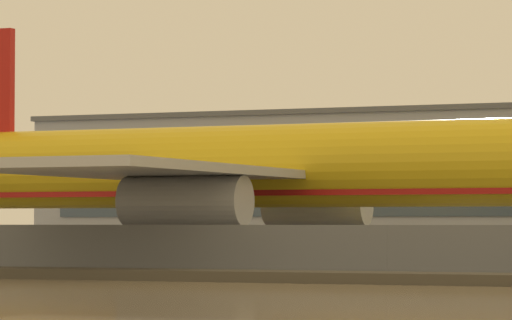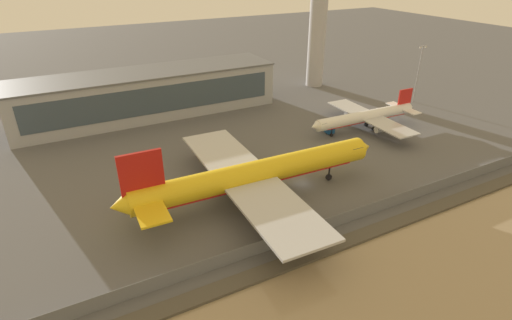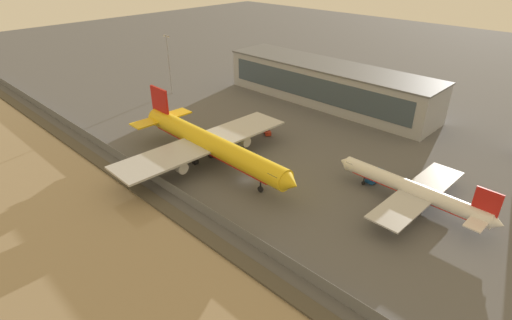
% 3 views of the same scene
% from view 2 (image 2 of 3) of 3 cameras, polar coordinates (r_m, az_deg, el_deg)
% --- Properties ---
extents(ground_plane, '(500.00, 500.00, 0.00)m').
position_cam_2_polar(ground_plane, '(88.02, 6.60, -3.34)').
color(ground_plane, '#565659').
extents(shoreline_seawall, '(320.00, 3.00, 0.50)m').
position_cam_2_polar(shoreline_seawall, '(74.89, 15.49, -10.13)').
color(shoreline_seawall, '#474238').
rests_on(shoreline_seawall, ground).
extents(perimeter_fence, '(280.00, 0.10, 2.61)m').
position_cam_2_polar(perimeter_fence, '(76.87, 13.35, -7.79)').
color(perimeter_fence, slate).
rests_on(perimeter_fence, ground).
extents(cargo_jet_yellow, '(56.44, 48.60, 15.50)m').
position_cam_2_polar(cargo_jet_yellow, '(78.72, -0.34, -2.11)').
color(cargo_jet_yellow, yellow).
rests_on(cargo_jet_yellow, ground).
extents(passenger_jet_white_red, '(36.27, 31.18, 10.09)m').
position_cam_2_polar(passenger_jet_white_red, '(117.86, 15.55, 6.00)').
color(passenger_jet_white_red, white).
rests_on(passenger_jet_white_red, ground).
extents(baggage_tug, '(3.54, 3.14, 1.80)m').
position_cam_2_polar(baggage_tug, '(99.88, -7.50, 1.02)').
color(baggage_tug, red).
rests_on(baggage_tug, ground).
extents(ops_van, '(2.49, 5.34, 2.48)m').
position_cam_2_polar(ops_van, '(114.64, 10.10, 4.61)').
color(ops_van, '#19519E').
rests_on(ops_van, ground).
extents(control_tower, '(12.50, 12.50, 49.80)m').
position_cam_2_polar(control_tower, '(152.70, 9.00, 20.81)').
color(control_tower, '#ADADB2').
rests_on(control_tower, ground).
extents(terminal_building, '(78.37, 18.26, 13.60)m').
position_cam_2_polar(terminal_building, '(128.45, -15.05, 9.19)').
color(terminal_building, '#9EA3AD').
rests_on(terminal_building, ground).
extents(apron_light_mast_apron_west, '(3.20, 0.40, 18.85)m').
position_cam_2_polar(apron_light_mast_apron_west, '(145.09, 22.22, 11.73)').
color(apron_light_mast_apron_west, '#93969B').
rests_on(apron_light_mast_apron_west, ground).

